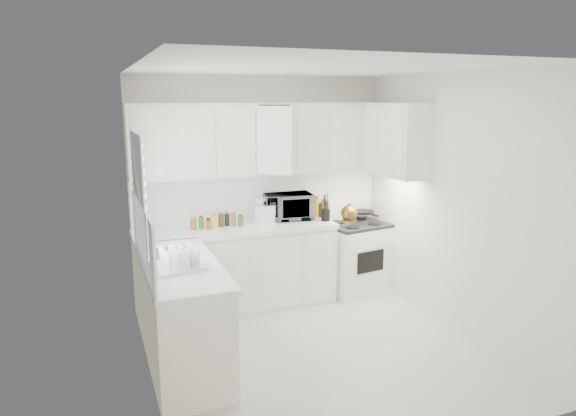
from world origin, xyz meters
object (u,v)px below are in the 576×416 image
utensil_crock (326,207)px  dish_rack (178,257)px  tea_kettle (349,212)px  stove (355,248)px  microwave (288,203)px  rice_cooker (265,212)px

utensil_crock → dish_rack: utensil_crock is taller
utensil_crock → tea_kettle: bearing=-18.6°
utensil_crock → stove: bearing=9.2°
tea_kettle → microwave: bearing=139.9°
stove → dish_rack: 2.70m
stove → tea_kettle: 0.56m
rice_cooker → utensil_crock: bearing=-4.3°
tea_kettle → rice_cooker: size_ratio=1.00×
tea_kettle → utensil_crock: 0.28m
tea_kettle → dish_rack: dish_rack is taller
rice_cooker → dish_rack: (-1.21, -1.33, -0.01)m
microwave → tea_kettle: bearing=-20.1°
dish_rack → stove: bearing=18.1°
stove → microwave: 1.03m
stove → rice_cooker: bearing=166.4°
stove → rice_cooker: size_ratio=4.48×
microwave → utensil_crock: microwave is taller
stove → microwave: microwave is taller
stove → microwave: bearing=159.6°
rice_cooker → microwave: bearing=22.8°
stove → utensil_crock: utensil_crock is taller
utensil_crock → dish_rack: (-1.90, -1.16, -0.05)m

